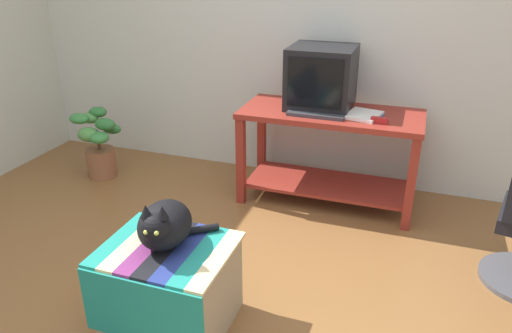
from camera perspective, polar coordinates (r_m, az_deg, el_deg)
ground_plane at (r=2.65m, az=-7.67°, el=-18.09°), size 14.00×14.00×0.00m
back_wall at (r=3.92m, az=5.29°, el=17.14°), size 8.00×0.10×2.60m
desk at (r=3.61m, az=8.61°, el=2.91°), size 1.29×0.58×0.71m
tv_monitor at (r=3.58m, az=7.68°, el=10.26°), size 0.46×0.46×0.44m
keyboard at (r=3.42m, az=7.10°, el=6.13°), size 0.40×0.15×0.02m
book at (r=3.46m, az=12.48°, el=5.91°), size 0.26×0.29×0.02m
ottoman_with_blanket at (r=2.55m, az=-10.11°, el=-13.57°), size 0.63×0.53×0.45m
cat at (r=2.38m, az=-10.73°, el=-6.72°), size 0.36×0.41×0.28m
potted_plant at (r=4.24m, az=-18.01°, el=2.46°), size 0.41×0.35×0.58m
stapler at (r=3.35m, az=14.27°, el=5.27°), size 0.11×0.05×0.04m
pen at (r=3.52m, az=14.74°, el=5.90°), size 0.02×0.14×0.01m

